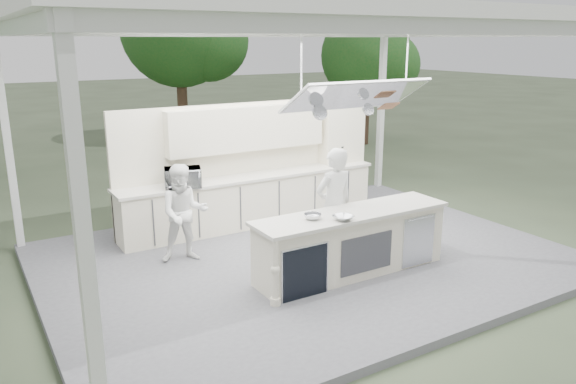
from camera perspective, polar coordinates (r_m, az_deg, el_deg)
ground at (r=9.17m, az=1.92°, el=-7.17°), size 90.00×90.00×0.00m
stage_deck at (r=9.15m, az=1.92°, el=-6.82°), size 8.00×6.00×0.12m
tent at (r=8.47m, az=2.21°, el=16.70°), size 8.20×6.20×3.86m
demo_island at (r=8.36m, az=6.40°, el=-5.15°), size 3.10×0.79×0.95m
back_counter at (r=10.53m, az=-3.68°, el=-0.75°), size 5.08×0.72×0.95m
back_wall_unit at (r=10.69m, az=-2.19°, el=4.90°), size 5.05×0.48×2.25m
tree_cluster at (r=17.45m, az=-16.74°, el=13.96°), size 19.55×9.40×5.85m
head_chef at (r=8.63m, az=4.69°, el=-1.42°), size 0.67×0.45×1.81m
sous_chef at (r=8.84m, az=-10.52°, el=-2.13°), size 0.88×0.76×1.55m
toaster_oven at (r=9.64m, az=-10.65°, el=1.44°), size 0.70×0.58×0.34m
bowl_large at (r=7.82m, az=5.63°, el=-2.63°), size 0.32×0.32×0.07m
bowl_small at (r=7.84m, az=2.52°, el=-2.50°), size 0.27×0.27×0.08m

